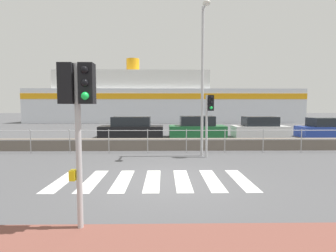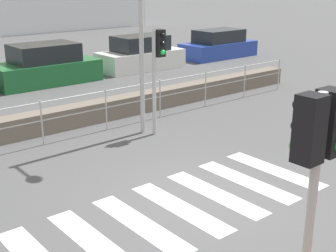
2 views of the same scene
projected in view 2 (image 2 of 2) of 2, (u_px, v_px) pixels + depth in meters
ground_plane at (200, 200)px, 8.76m from camera, size 160.00×160.00×0.00m
crosswalk at (180, 208)px, 8.46m from camera, size 5.85×2.40×0.01m
seawall at (60, 119)px, 12.73m from camera, size 18.56×0.55×0.58m
harbor_fence at (75, 109)px, 11.95m from camera, size 16.74×0.04×1.14m
traffic_light_near at (317, 155)px, 4.64m from camera, size 0.58×0.41×2.96m
traffic_light_far at (158, 59)px, 11.84m from camera, size 0.34×0.32×2.72m
parked_car_green at (45, 67)px, 18.06m from camera, size 4.03×1.88×1.54m
parked_car_white at (141, 55)px, 20.85m from camera, size 3.87×1.71×1.49m
parked_car_blue at (219, 46)px, 23.87m from camera, size 4.06×1.74×1.41m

